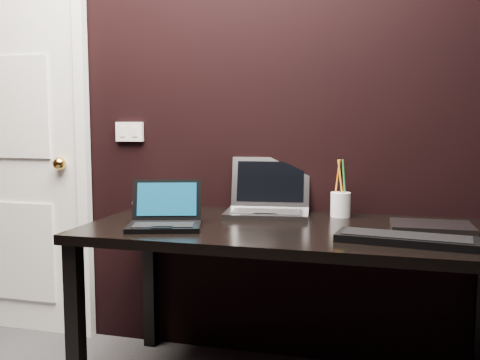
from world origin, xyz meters
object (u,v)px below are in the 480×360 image
(silver_laptop, at_px, (268,204))
(desk_phone, at_px, (154,202))
(ext_keyboard, at_px, (406,239))
(closed_laptop, at_px, (431,226))
(pen_cup, at_px, (340,203))
(netbook, at_px, (165,218))
(desk, at_px, (291,245))
(door, at_px, (9,145))
(mobile_phone, at_px, (146,209))

(silver_laptop, bearing_deg, desk_phone, 179.80)
(silver_laptop, distance_m, ext_keyboard, 0.75)
(closed_laptop, xyz_separation_m, pen_cup, (-0.38, 0.19, 0.05))
(silver_laptop, bearing_deg, netbook, -130.32)
(silver_laptop, height_order, ext_keyboard, silver_laptop)
(desk, bearing_deg, ext_keyboard, -23.64)
(door, bearing_deg, desk_phone, -7.45)
(silver_laptop, relative_size, ext_keyboard, 0.83)
(door, distance_m, mobile_phone, 1.05)
(silver_laptop, height_order, pen_cup, pen_cup)
(netbook, distance_m, silver_laptop, 0.53)
(desk_phone, bearing_deg, netbook, -60.09)
(desk_phone, bearing_deg, silver_laptop, -0.20)
(desk, distance_m, pen_cup, 0.37)
(netbook, height_order, closed_laptop, netbook)
(netbook, relative_size, mobile_phone, 3.66)
(pen_cup, bearing_deg, ext_keyboard, -60.96)
(netbook, xyz_separation_m, closed_laptop, (1.05, 0.25, -0.03))
(door, distance_m, desk, 1.73)
(ext_keyboard, relative_size, closed_laptop, 1.56)
(netbook, bearing_deg, silver_laptop, 49.68)
(door, height_order, closed_laptop, door)
(door, height_order, pen_cup, door)
(door, bearing_deg, netbook, -24.52)
(pen_cup, bearing_deg, closed_laptop, -26.43)
(desk_phone, bearing_deg, pen_cup, 2.20)
(ext_keyboard, xyz_separation_m, pen_cup, (-0.27, 0.48, 0.05))
(ext_keyboard, bearing_deg, closed_laptop, 69.77)
(silver_laptop, height_order, desk_phone, silver_laptop)
(netbook, relative_size, ext_keyboard, 0.71)
(desk, xyz_separation_m, pen_cup, (0.17, 0.29, 0.14))
(netbook, distance_m, pen_cup, 0.80)
(silver_laptop, distance_m, mobile_phone, 0.56)
(desk_phone, distance_m, mobile_phone, 0.20)
(desk_phone, bearing_deg, door, 172.55)
(desk, xyz_separation_m, netbook, (-0.50, -0.15, 0.12))
(door, relative_size, pen_cup, 8.15)
(closed_laptop, height_order, mobile_phone, mobile_phone)
(door, distance_m, pen_cup, 1.84)
(desk, relative_size, netbook, 4.80)
(desk, distance_m, ext_keyboard, 0.49)
(silver_laptop, height_order, mobile_phone, silver_laptop)
(desk, xyz_separation_m, desk_phone, (-0.73, 0.26, 0.11))
(netbook, height_order, mobile_phone, netbook)
(closed_laptop, distance_m, desk_phone, 1.29)
(netbook, bearing_deg, closed_laptop, 13.52)
(netbook, height_order, pen_cup, pen_cup)
(desk, relative_size, mobile_phone, 17.55)
(mobile_phone, bearing_deg, desk_phone, 103.95)
(door, relative_size, silver_laptop, 5.17)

